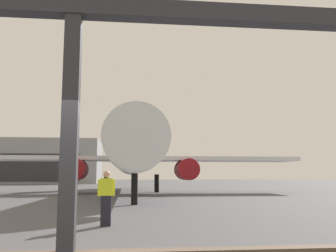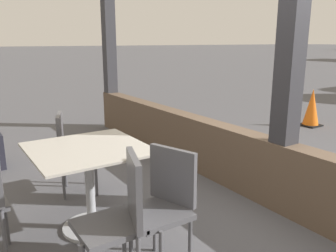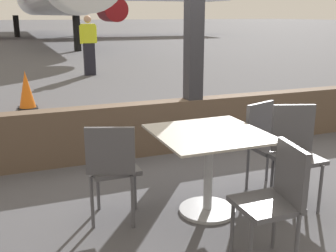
# 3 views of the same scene
# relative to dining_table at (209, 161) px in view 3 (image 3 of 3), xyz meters

# --- Properties ---
(ground_plane) EXTENTS (220.00, 220.00, 0.00)m
(ground_plane) POSITION_rel_dining_table_xyz_m (0.65, 41.74, -0.50)
(ground_plane) COLOR #4C4C51
(window_frame) EXTENTS (8.30, 0.24, 3.86)m
(window_frame) POSITION_rel_dining_table_xyz_m (0.65, 1.74, 0.84)
(window_frame) COLOR brown
(window_frame) RESTS_ON ground
(dining_table) EXTENTS (0.95, 0.95, 0.76)m
(dining_table) POSITION_rel_dining_table_xyz_m (0.00, 0.00, 0.00)
(dining_table) COLOR #ADA89E
(dining_table) RESTS_ON ground
(cafe_chair_window_left) EXTENTS (0.44, 0.44, 0.90)m
(cafe_chair_window_left) POSITION_rel_dining_table_xyz_m (0.08, -0.89, 0.04)
(cafe_chair_window_left) COLOR #4C4C51
(cafe_chair_window_left) RESTS_ON ground
(cafe_chair_window_right) EXTENTS (0.49, 0.49, 0.90)m
(cafe_chair_window_right) POSITION_rel_dining_table_xyz_m (0.80, 0.27, 0.04)
(cafe_chair_window_right) COLOR #4C4C51
(cafe_chair_window_right) RESTS_ON ground
(cafe_chair_aisle_left) EXTENTS (0.49, 0.49, 0.89)m
(cafe_chair_aisle_left) POSITION_rel_dining_table_xyz_m (-0.85, 0.11, 0.04)
(cafe_chair_aisle_left) COLOR #4C4C51
(cafe_chair_aisle_left) RESTS_ON ground
(cafe_chair_aisle_right) EXTENTS (0.48, 0.48, 0.94)m
(cafe_chair_aisle_right) POSITION_rel_dining_table_xyz_m (0.85, -0.11, 0.06)
(cafe_chair_aisle_right) COLOR #4C4C51
(cafe_chair_aisle_right) RESTS_ON ground
(ground_crew_worker) EXTENTS (0.54, 0.26, 1.74)m
(ground_crew_worker) POSITION_rel_dining_table_xyz_m (0.69, 9.15, 0.40)
(ground_crew_worker) COLOR black
(ground_crew_worker) RESTS_ON ground
(traffic_cone) EXTENTS (0.36, 0.36, 0.74)m
(traffic_cone) POSITION_rel_dining_table_xyz_m (-1.31, 5.07, -0.15)
(traffic_cone) COLOR orange
(traffic_cone) RESTS_ON ground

